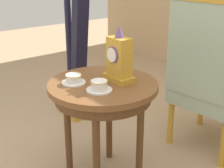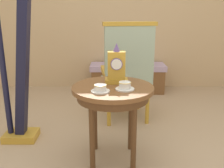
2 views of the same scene
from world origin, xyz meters
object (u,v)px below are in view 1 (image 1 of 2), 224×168
object	(u,v)px
teacup_right	(99,86)
mantel_clock	(119,59)
teacup_left	(74,79)
armchair	(210,74)
side_table	(103,96)
harp	(76,32)

from	to	relation	value
teacup_right	mantel_clock	bearing A→B (deg)	108.48
teacup_left	armchair	distance (m)	0.99
side_table	armchair	distance (m)	0.82
teacup_right	armchair	xyz separation A→B (m)	(0.07, 0.89, -0.10)
side_table	teacup_right	distance (m)	0.17
teacup_right	harp	world-z (taller)	harp
armchair	harp	world-z (taller)	harp
side_table	teacup_right	bearing A→B (deg)	-44.16
side_table	armchair	size ratio (longest dim) A/B	0.58
teacup_right	harp	xyz separation A→B (m)	(-0.98, 0.44, 0.08)
mantel_clock	armchair	size ratio (longest dim) A/B	0.29
mantel_clock	armchair	world-z (taller)	armchair
mantel_clock	side_table	bearing A→B (deg)	-107.16
teacup_right	mantel_clock	distance (m)	0.22
teacup_right	armchair	world-z (taller)	armchair
mantel_clock	harp	bearing A→B (deg)	164.46
teacup_left	harp	xyz separation A→B (m)	(-0.80, 0.50, 0.08)
harp	side_table	bearing A→B (deg)	-21.60
side_table	harp	xyz separation A→B (m)	(-0.89, 0.35, 0.19)
teacup_left	mantel_clock	size ratio (longest dim) A/B	0.43
teacup_right	teacup_left	bearing A→B (deg)	-163.58
teacup_left	teacup_right	bearing A→B (deg)	16.42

